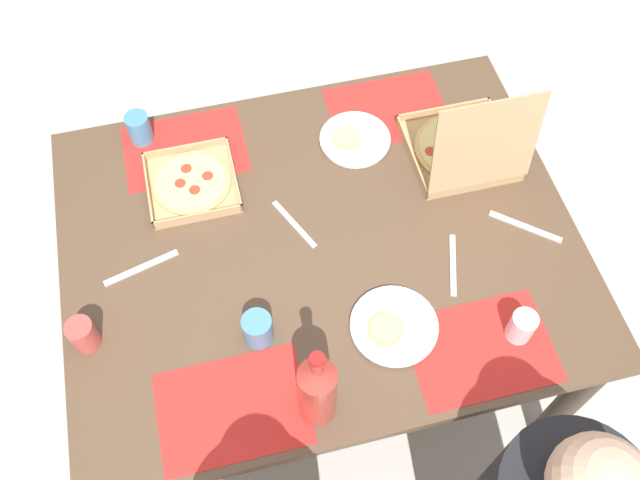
{
  "coord_description": "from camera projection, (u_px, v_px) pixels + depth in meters",
  "views": [
    {
      "loc": [
        0.24,
        0.96,
        2.36
      ],
      "look_at": [
        0.0,
        0.0,
        0.73
      ],
      "focal_mm": 38.74,
      "sensor_mm": 36.0,
      "label": 1
    }
  ],
  "objects": [
    {
      "name": "ground_plane",
      "position": [
        320.0,
        342.0,
        2.53
      ],
      "size": [
        6.0,
        6.0,
        0.0
      ],
      "primitive_type": "plane",
      "color": "beige"
    },
    {
      "name": "dining_table",
      "position": [
        320.0,
        257.0,
        1.99
      ],
      "size": [
        1.41,
        1.12,
        0.73
      ],
      "color": "#3F3328",
      "rests_on": "ground_plane"
    },
    {
      "name": "placemat_near_left",
      "position": [
        388.0,
        110.0,
        2.15
      ],
      "size": [
        0.36,
        0.26,
        0.0
      ],
      "primitive_type": "cube",
      "color": "red",
      "rests_on": "dining_table"
    },
    {
      "name": "placemat_near_right",
      "position": [
        185.0,
        148.0,
        2.07
      ],
      "size": [
        0.36,
        0.26,
        0.0
      ],
      "primitive_type": "cube",
      "color": "red",
      "rests_on": "dining_table"
    },
    {
      "name": "placemat_far_left",
      "position": [
        481.0,
        349.0,
        1.74
      ],
      "size": [
        0.36,
        0.26,
        0.0
      ],
      "primitive_type": "cube",
      "color": "red",
      "rests_on": "dining_table"
    },
    {
      "name": "placemat_far_right",
      "position": [
        232.0,
        408.0,
        1.66
      ],
      "size": [
        0.36,
        0.26,
        0.0
      ],
      "primitive_type": "cube",
      "color": "red",
      "rests_on": "dining_table"
    },
    {
      "name": "pizza_box_center",
      "position": [
        192.0,
        183.0,
        1.99
      ],
      "size": [
        0.25,
        0.25,
        0.04
      ],
      "color": "tan",
      "rests_on": "dining_table"
    },
    {
      "name": "pizza_box_edge_far",
      "position": [
        464.0,
        148.0,
        2.01
      ],
      "size": [
        0.3,
        0.3,
        0.33
      ],
      "color": "tan",
      "rests_on": "dining_table"
    },
    {
      "name": "plate_near_right",
      "position": [
        393.0,
        327.0,
        1.76
      ],
      "size": [
        0.23,
        0.23,
        0.03
      ],
      "color": "white",
      "rests_on": "dining_table"
    },
    {
      "name": "plate_near_left",
      "position": [
        354.0,
        140.0,
        2.08
      ],
      "size": [
        0.21,
        0.21,
        0.03
      ],
      "color": "white",
      "rests_on": "dining_table"
    },
    {
      "name": "soda_bottle",
      "position": [
        317.0,
        389.0,
        1.55
      ],
      "size": [
        0.09,
        0.09,
        0.32
      ],
      "color": "#B2382D",
      "rests_on": "dining_table"
    },
    {
      "name": "cup_red",
      "position": [
        139.0,
        128.0,
        2.05
      ],
      "size": [
        0.07,
        0.07,
        0.1
      ],
      "primitive_type": "cylinder",
      "color": "teal",
      "rests_on": "dining_table"
    },
    {
      "name": "cup_dark",
      "position": [
        522.0,
        326.0,
        1.72
      ],
      "size": [
        0.07,
        0.07,
        0.09
      ],
      "primitive_type": "cylinder",
      "color": "silver",
      "rests_on": "dining_table"
    },
    {
      "name": "cup_clear_left",
      "position": [
        83.0,
        334.0,
        1.71
      ],
      "size": [
        0.07,
        0.07,
        0.09
      ],
      "primitive_type": "cylinder",
      "color": "#BF4742",
      "rests_on": "dining_table"
    },
    {
      "name": "cup_clear_right",
      "position": [
        258.0,
        329.0,
        1.72
      ],
      "size": [
        0.08,
        0.08,
        0.09
      ],
      "primitive_type": "cylinder",
      "color": "teal",
      "rests_on": "dining_table"
    },
    {
      "name": "fork_by_near_right",
      "position": [
        453.0,
        265.0,
        1.86
      ],
      "size": [
        0.08,
        0.19,
        0.0
      ],
      "primitive_type": "cube",
      "rotation": [
        0.0,
        0.0,
        1.25
      ],
      "color": "#B7B7BC",
      "rests_on": "dining_table"
    },
    {
      "name": "fork_by_near_left",
      "position": [
        294.0,
        224.0,
        1.93
      ],
      "size": [
        0.09,
        0.18,
        0.0
      ],
      "primitive_type": "cube",
      "rotation": [
        0.0,
        0.0,
        5.14
      ],
      "color": "#B7B7BC",
      "rests_on": "dining_table"
    },
    {
      "name": "knife_by_far_right",
      "position": [
        525.0,
        227.0,
        1.92
      ],
      "size": [
        0.17,
        0.15,
        0.0
      ],
      "primitive_type": "cube",
      "rotation": [
        0.0,
        0.0,
        5.58
      ],
      "color": "#B7B7BC",
      "rests_on": "dining_table"
    },
    {
      "name": "knife_by_far_left",
      "position": [
        141.0,
        268.0,
        1.86
      ],
      "size": [
        0.21,
        0.07,
        0.0
      ],
      "primitive_type": "cube",
      "rotation": [
        0.0,
        0.0,
        3.4
      ],
      "color": "#B7B7BC",
      "rests_on": "dining_table"
    }
  ]
}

